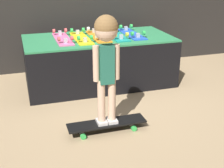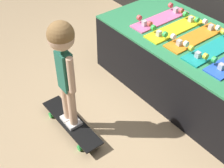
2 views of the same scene
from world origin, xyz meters
name	(u,v)px [view 1 (image 1 of 2)]	position (x,y,z in m)	size (l,w,h in m)	color
ground_plane	(111,98)	(0.00, 0.00, 0.00)	(16.00, 16.00, 0.00)	tan
display_rack	(99,61)	(0.00, 0.52, 0.31)	(1.84, 0.91, 0.61)	black
skateboard_pink_on_rack	(63,38)	(-0.45, 0.53, 0.63)	(0.18, 0.67, 0.09)	pink
skateboard_yellow_on_rack	(81,37)	(-0.22, 0.51, 0.63)	(0.18, 0.67, 0.09)	yellow
skateboard_orange_on_rack	(98,36)	(0.00, 0.54, 0.63)	(0.18, 0.67, 0.09)	orange
skateboard_teal_on_rack	(116,35)	(0.22, 0.52, 0.63)	(0.18, 0.67, 0.09)	teal
skateboard_blue_on_rack	(132,33)	(0.45, 0.54, 0.63)	(0.18, 0.67, 0.09)	blue
skateboard_on_floor	(107,124)	(-0.26, -0.70, 0.07)	(0.75, 0.18, 0.09)	black
child	(106,50)	(-0.26, -0.70, 0.79)	(0.24, 0.20, 1.01)	silver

